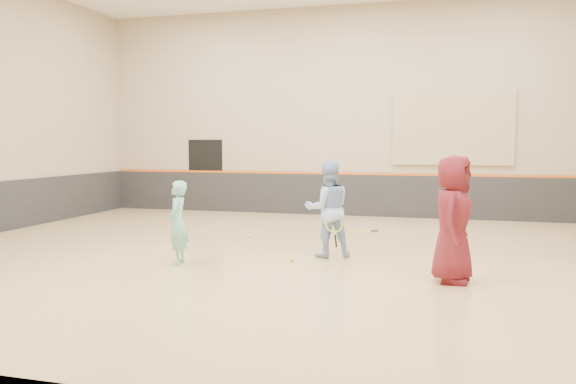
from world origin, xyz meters
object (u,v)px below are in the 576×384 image
(instructor, at_px, (328,209))
(spare_racket, at_px, (365,229))
(girl, at_px, (177,223))
(young_man, at_px, (453,219))

(instructor, xyz_separation_m, spare_racket, (0.29, 3.12, -0.83))
(girl, relative_size, young_man, 0.76)
(instructor, distance_m, young_man, 2.58)
(girl, bearing_deg, young_man, 78.04)
(girl, height_order, spare_racket, girl)
(girl, xyz_separation_m, young_man, (4.56, -0.03, 0.23))
(instructor, height_order, young_man, young_man)
(instructor, bearing_deg, young_man, 123.34)
(instructor, bearing_deg, girl, 4.69)
(young_man, bearing_deg, spare_racket, 32.07)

